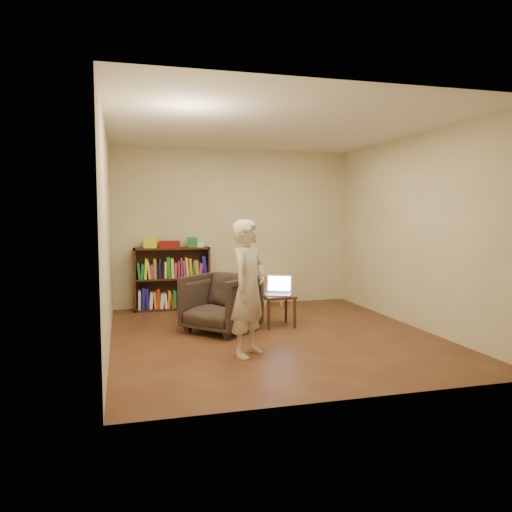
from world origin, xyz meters
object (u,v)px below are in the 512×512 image
object	(u,v)px
bookshelf	(172,282)
side_table	(278,300)
person	(249,288)
stool	(271,280)
armchair	(221,303)
laptop	(278,290)

from	to	relation	value
bookshelf	side_table	distance (m)	2.05
side_table	person	distance (m)	1.52
person	stool	bearing A→B (deg)	22.16
armchair	side_table	world-z (taller)	armchair
bookshelf	stool	size ratio (longest dim) A/B	2.30
bookshelf	person	distance (m)	2.94
laptop	person	distance (m)	1.52
armchair	person	distance (m)	1.21
laptop	side_table	bearing A→B (deg)	-101.60
stool	laptop	xyz separation A→B (m)	(-0.35, -1.51, 0.07)
laptop	bookshelf	bearing A→B (deg)	153.49
bookshelf	armchair	size ratio (longest dim) A/B	1.44
side_table	person	size ratio (longest dim) A/B	0.29
stool	laptop	distance (m)	1.55
person	bookshelf	bearing A→B (deg)	54.38
stool	laptop	world-z (taller)	laptop
bookshelf	side_table	xyz separation A→B (m)	(1.28, -1.60, -0.08)
armchair	stool	bearing A→B (deg)	101.59
armchair	bookshelf	bearing A→B (deg)	152.42
side_table	armchair	bearing A→B (deg)	-171.85
laptop	person	bearing A→B (deg)	-96.34
stool	side_table	distance (m)	1.58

